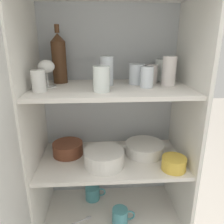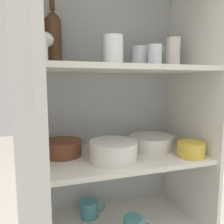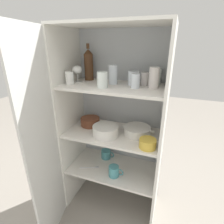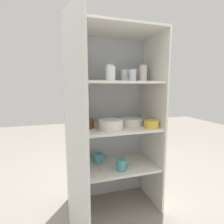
{
  "view_description": "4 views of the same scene",
  "coord_description": "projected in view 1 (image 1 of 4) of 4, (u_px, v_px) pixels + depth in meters",
  "views": [
    {
      "loc": [
        -0.06,
        -0.83,
        1.35
      ],
      "look_at": [
        0.0,
        0.21,
        1.0
      ],
      "focal_mm": 35.0,
      "sensor_mm": 36.0,
      "label": 1
    },
    {
      "loc": [
        -0.31,
        -0.7,
        1.06
      ],
      "look_at": [
        -0.02,
        0.22,
        0.93
      ],
      "focal_mm": 35.0,
      "sensor_mm": 36.0,
      "label": 2
    },
    {
      "loc": [
        0.42,
        -0.98,
        1.42
      ],
      "look_at": [
        -0.02,
        0.23,
        0.91
      ],
      "focal_mm": 28.0,
      "sensor_mm": 36.0,
      "label": 3
    },
    {
      "loc": [
        -0.44,
        -1.2,
        1.09
      ],
      "look_at": [
        -0.02,
        0.18,
        0.88
      ],
      "focal_mm": 28.0,
      "sensor_mm": 36.0,
      "label": 4
    }
  ],
  "objects": [
    {
      "name": "coffee_mug_extra_1",
      "position": [
        93.0,
        193.0,
        1.36
      ],
      "size": [
        0.13,
        0.09,
        0.08
      ],
      "color": "teal",
      "rests_on": "shelf_board_lower"
    },
    {
      "name": "mixing_bowl_large",
      "position": [
        68.0,
        148.0,
        1.2
      ],
      "size": [
        0.16,
        0.16,
        0.07
      ],
      "color": "brown",
      "rests_on": "shelf_board_middle"
    },
    {
      "name": "tumbler_glass_6",
      "position": [
        169.0,
        71.0,
        1.06
      ],
      "size": [
        0.07,
        0.07,
        0.14
      ],
      "color": "silver",
      "rests_on": "shelf_board_upper"
    },
    {
      "name": "tumbler_glass_1",
      "position": [
        101.0,
        79.0,
        0.94
      ],
      "size": [
        0.07,
        0.07,
        0.11
      ],
      "color": "white",
      "rests_on": "shelf_board_upper"
    },
    {
      "name": "tumbler_glass_4",
      "position": [
        151.0,
        74.0,
        1.13
      ],
      "size": [
        0.06,
        0.06,
        0.09
      ],
      "color": "silver",
      "rests_on": "shelf_board_upper"
    },
    {
      "name": "wine_bottle",
      "position": [
        59.0,
        58.0,
        1.1
      ],
      "size": [
        0.07,
        0.07,
        0.29
      ],
      "color": "#4C2D19",
      "rests_on": "shelf_board_upper"
    },
    {
      "name": "cupboard_back_panel",
      "position": [
        109.0,
        138.0,
        1.36
      ],
      "size": [
        0.78,
        0.02,
        1.52
      ],
      "primitive_type": "cube",
      "color": "#B2B7BC",
      "rests_on": "ground_plane"
    },
    {
      "name": "coffee_mug_primary",
      "position": [
        120.0,
        216.0,
        1.18
      ],
      "size": [
        0.12,
        0.08,
        0.09
      ],
      "color": "teal",
      "rests_on": "shelf_board_lower"
    },
    {
      "name": "tumbler_glass_3",
      "position": [
        162.0,
        70.0,
        1.17
      ],
      "size": [
        0.08,
        0.08,
        0.12
      ],
      "color": "white",
      "rests_on": "shelf_board_upper"
    },
    {
      "name": "casserole_dish",
      "position": [
        145.0,
        148.0,
        1.21
      ],
      "size": [
        0.26,
        0.21,
        0.06
      ],
      "color": "silver",
      "rests_on": "shelf_board_middle"
    },
    {
      "name": "shelf_board_middle",
      "position": [
        111.0,
        160.0,
        1.17
      ],
      "size": [
        0.75,
        0.4,
        0.02
      ],
      "primitive_type": "cube",
      "color": "silver"
    },
    {
      "name": "wine_glass_0",
      "position": [
        46.0,
        68.0,
        1.01
      ],
      "size": [
        0.08,
        0.08,
        0.13
      ],
      "color": "white",
      "rests_on": "shelf_board_upper"
    },
    {
      "name": "tumbler_glass_5",
      "position": [
        137.0,
        74.0,
        1.09
      ],
      "size": [
        0.08,
        0.08,
        0.1
      ],
      "color": "white",
      "rests_on": "shelf_board_upper"
    },
    {
      "name": "shelf_board_lower",
      "position": [
        111.0,
        212.0,
        1.29
      ],
      "size": [
        0.75,
        0.4,
        0.02
      ],
      "primitive_type": "cube",
      "color": "silver"
    },
    {
      "name": "cupboard_door",
      "position": [
        17.0,
        217.0,
        0.76
      ],
      "size": [
        0.09,
        0.38,
        1.52
      ],
      "color": "silver",
      "rests_on": "ground_plane"
    },
    {
      "name": "tumbler_glass_2",
      "position": [
        147.0,
        77.0,
        1.02
      ],
      "size": [
        0.06,
        0.06,
        0.1
      ],
      "color": "white",
      "rests_on": "shelf_board_upper"
    },
    {
      "name": "shelf_board_upper",
      "position": [
        111.0,
        89.0,
        1.05
      ],
      "size": [
        0.75,
        0.4,
        0.02
      ],
      "primitive_type": "cube",
      "color": "silver"
    },
    {
      "name": "cupboard_side_right",
      "position": [
        182.0,
        152.0,
        1.19
      ],
      "size": [
        0.02,
        0.44,
        1.52
      ],
      "primitive_type": "cube",
      "color": "white",
      "rests_on": "ground_plane"
    },
    {
      "name": "serving_bowl_small",
      "position": [
        174.0,
        163.0,
        1.06
      ],
      "size": [
        0.12,
        0.12,
        0.07
      ],
      "color": "gold",
      "rests_on": "shelf_board_middle"
    },
    {
      "name": "plate_stack_white",
      "position": [
        104.0,
        158.0,
        1.09
      ],
      "size": [
        0.2,
        0.2,
        0.08
      ],
      "color": "silver",
      "rests_on": "shelf_board_middle"
    },
    {
      "name": "serving_spoon",
      "position": [
        80.0,
        221.0,
        1.2
      ],
      "size": [
        0.16,
        0.08,
        0.01
      ],
      "color": "silver",
      "rests_on": "shelf_board_lower"
    },
    {
      "name": "tumbler_glass_7",
      "position": [
        39.0,
        81.0,
        0.94
      ],
      "size": [
        0.06,
        0.06,
        0.09
      ],
      "color": "white",
      "rests_on": "shelf_board_upper"
    },
    {
      "name": "tumbler_glass_0",
      "position": [
        107.0,
        71.0,
        1.06
      ],
      "size": [
        0.07,
        0.07,
        0.14
      ],
      "color": "white",
      "rests_on": "shelf_board_upper"
    },
    {
      "name": "cupboard_side_left",
      "position": [
        38.0,
        157.0,
        1.14
      ],
      "size": [
        0.02,
        0.44,
        1.52
      ],
      "primitive_type": "cube",
      "color": "white",
      "rests_on": "ground_plane"
    }
  ]
}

